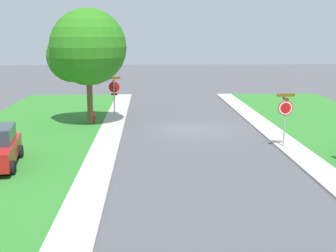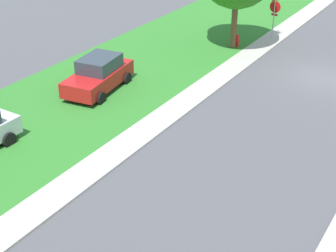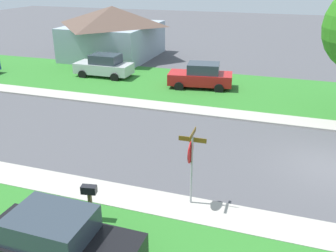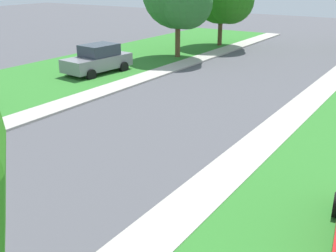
# 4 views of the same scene
# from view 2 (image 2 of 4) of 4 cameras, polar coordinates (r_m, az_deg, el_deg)

# --- Properties ---
(ground_plane) EXTENTS (120.00, 120.00, 0.00)m
(ground_plane) POSITION_cam_2_polar(r_m,az_deg,el_deg) (28.80, 16.85, 5.16)
(ground_plane) COLOR #4C4C51
(sidewalk_east) EXTENTS (1.40, 56.00, 0.10)m
(sidewalk_east) POSITION_cam_2_polar(r_m,az_deg,el_deg) (20.84, -5.68, -2.79)
(sidewalk_east) COLOR #ADA89E
(sidewalk_east) RESTS_ON ground
(lawn_east) EXTENTS (8.00, 56.00, 0.08)m
(lawn_east) POSITION_cam_2_polar(r_m,az_deg,el_deg) (23.71, -14.75, 0.42)
(lawn_east) COLOR #2D7528
(lawn_east) RESTS_ON ground
(stop_sign_near_corner) EXTENTS (0.92, 0.92, 2.77)m
(stop_sign_near_corner) POSITION_cam_2_polar(r_m,az_deg,el_deg) (33.92, 11.85, 12.61)
(stop_sign_near_corner) COLOR #9E9EA3
(stop_sign_near_corner) RESTS_ON ground
(car_red_driveway_right) EXTENTS (2.50, 4.52, 1.76)m
(car_red_driveway_right) POSITION_cam_2_polar(r_m,az_deg,el_deg) (25.99, -7.77, 5.72)
(car_red_driveway_right) COLOR red
(car_red_driveway_right) RESTS_ON ground
(fire_hydrant) EXTENTS (0.38, 0.22, 0.83)m
(fire_hydrant) POSITION_cam_2_polar(r_m,az_deg,el_deg) (32.23, 7.75, 9.44)
(fire_hydrant) COLOR red
(fire_hydrant) RESTS_ON ground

